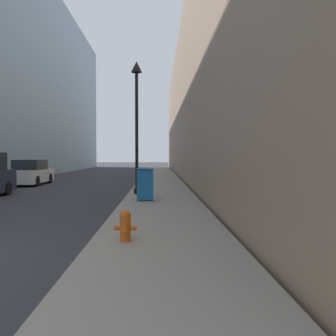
{
  "coord_description": "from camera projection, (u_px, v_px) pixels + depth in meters",
  "views": [
    {
      "loc": [
        5.25,
        -5.93,
        1.84
      ],
      "look_at": [
        5.83,
        16.07,
        1.12
      ],
      "focal_mm": 40.0,
      "sensor_mm": 36.0,
      "label": 1
    }
  ],
  "objects": [
    {
      "name": "lamppost",
      "position": [
        137.0,
        106.0,
        16.32
      ],
      "size": [
        0.48,
        0.48,
        5.79
      ],
      "color": "black",
      "rests_on": "sidewalk_right"
    },
    {
      "name": "sidewalk_right",
      "position": [
        160.0,
        183.0,
        23.97
      ],
      "size": [
        2.93,
        60.0,
        0.16
      ],
      "color": "gray",
      "rests_on": "ground"
    },
    {
      "name": "parked_sedan_near",
      "position": [
        30.0,
        173.0,
        23.68
      ],
      "size": [
        1.84,
        4.46,
        1.58
      ],
      "color": "silver",
      "rests_on": "ground"
    },
    {
      "name": "fire_hydrant",
      "position": [
        125.0,
        225.0,
        7.37
      ],
      "size": [
        0.45,
        0.34,
        0.61
      ],
      "color": "#D15614",
      "rests_on": "sidewalk_right"
    },
    {
      "name": "building_right_stone",
      "position": [
        248.0,
        107.0,
        31.96
      ],
      "size": [
        12.0,
        60.0,
        12.01
      ],
      "color": "#9E7F66",
      "rests_on": "ground"
    },
    {
      "name": "trash_bin",
      "position": [
        145.0,
        184.0,
        14.04
      ],
      "size": [
        0.62,
        0.61,
        1.2
      ],
      "color": "#19609E",
      "rests_on": "sidewalk_right"
    }
  ]
}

